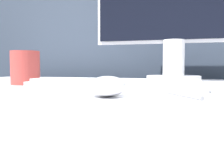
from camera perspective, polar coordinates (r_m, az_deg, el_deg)
partition_panel at (r=1.31m, az=12.79°, el=-2.32°), size 5.00×0.03×1.27m
computer_mouse_near at (r=0.49m, az=-1.00°, el=-0.46°), size 0.07×0.10×0.04m
keyboard at (r=0.66m, az=0.34°, el=0.01°), size 0.45×0.11×0.02m
mug at (r=0.84m, az=-18.36°, el=3.37°), size 0.09×0.09×0.10m
pen at (r=0.51m, az=14.75°, el=-2.13°), size 0.08×0.12×0.01m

